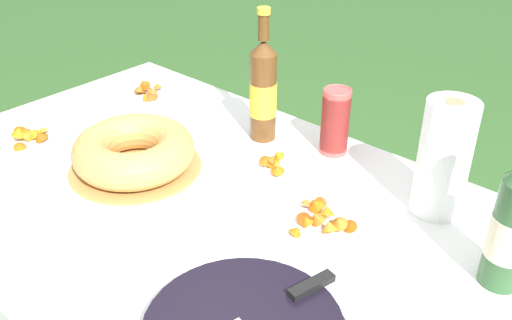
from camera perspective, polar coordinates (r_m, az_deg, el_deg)
The scene contains 11 objects.
garden_table at distance 1.36m, azimuth -5.48°, elevation -6.40°, with size 1.53×0.94×0.71m.
tablecloth at distance 1.32m, azimuth -5.60°, elevation -4.39°, with size 1.54×0.95×0.10m.
serving_knife at distance 0.94m, azimuth 0.25°, elevation -15.18°, with size 0.11×0.37×0.01m.
bundt_cake at distance 1.42m, azimuth -12.12°, elevation 0.82°, with size 0.33×0.33×0.10m.
cup_stack at distance 1.46m, azimuth 7.92°, elevation 3.83°, with size 0.07×0.07×0.18m.
cider_bottle_amber at distance 1.50m, azimuth 0.73°, elevation 6.97°, with size 0.07×0.07×0.36m.
snack_plate_near at distance 1.22m, azimuth 6.33°, elevation -6.23°, with size 0.23×0.23×0.05m.
snack_plate_left at distance 1.64m, azimuth -21.73°, elevation 1.98°, with size 0.21×0.21×0.06m.
snack_plate_right at distance 1.40m, azimuth 1.62°, elevation -0.60°, with size 0.19×0.19×0.05m.
snack_plate_far at distance 1.80m, azimuth -10.28°, elevation 6.33°, with size 0.22×0.22×0.06m.
paper_towel_roll at distance 1.26m, azimuth 18.28°, elevation 0.13°, with size 0.11×0.11×0.26m.
Camera 1 is at (0.81, -0.72, 1.45)m, focal length 40.00 mm.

